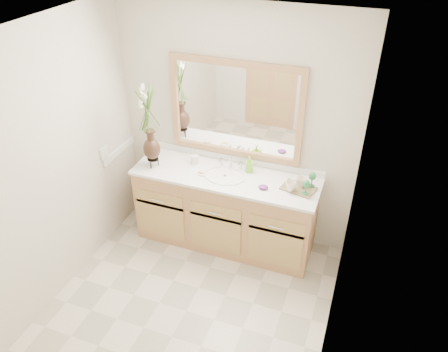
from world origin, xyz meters
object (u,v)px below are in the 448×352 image
at_px(soap_bottle, 249,165).
at_px(flower_vase, 148,115).
at_px(tray, 298,188).
at_px(tumbler, 195,160).

bearing_deg(soap_bottle, flower_vase, 170.85).
distance_m(flower_vase, tray, 1.56).
relative_size(soap_bottle, tray, 0.48).
distance_m(flower_vase, tumbler, 0.66).
height_order(flower_vase, soap_bottle, flower_vase).
relative_size(tumbler, tray, 0.31).
xyz_separation_m(tumbler, tray, (1.08, -0.09, -0.04)).
bearing_deg(soap_bottle, tray, -37.83).
bearing_deg(flower_vase, tray, 3.80).
distance_m(tumbler, soap_bottle, 0.56).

